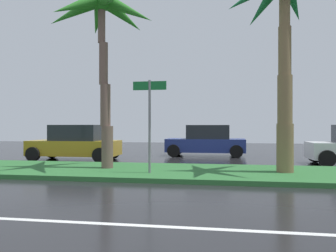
% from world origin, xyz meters
% --- Properties ---
extents(ground_plane, '(90.00, 42.00, 0.10)m').
position_xyz_m(ground_plane, '(0.00, 9.00, -0.05)').
color(ground_plane, black).
extents(near_lane_divider_stripe, '(81.00, 0.14, 0.01)m').
position_xyz_m(near_lane_divider_stripe, '(0.00, 2.00, 0.00)').
color(near_lane_divider_stripe, white).
rests_on(near_lane_divider_stripe, ground_plane).
extents(median_strip, '(85.50, 4.00, 0.15)m').
position_xyz_m(median_strip, '(0.00, 8.00, 0.07)').
color(median_strip, '#2D6B33').
rests_on(median_strip, ground_plane).
extents(palm_tree_centre_left, '(4.02, 3.81, 6.60)m').
position_xyz_m(palm_tree_centre_left, '(-3.03, 8.14, 5.50)').
color(palm_tree_centre_left, brown).
rests_on(palm_tree_centre_left, median_strip).
extents(palm_tree_centre, '(4.09, 3.88, 6.91)m').
position_xyz_m(palm_tree_centre, '(3.31, 8.00, 5.43)').
color(palm_tree_centre, olive).
rests_on(palm_tree_centre, median_strip).
extents(street_name_sign, '(1.10, 0.08, 3.00)m').
position_xyz_m(street_name_sign, '(-1.05, 7.15, 2.08)').
color(street_name_sign, slate).
rests_on(street_name_sign, median_strip).
extents(car_in_traffic_leading, '(4.30, 2.02, 1.72)m').
position_xyz_m(car_in_traffic_leading, '(-5.83, 11.92, 0.83)').
color(car_in_traffic_leading, '#B28C1E').
rests_on(car_in_traffic_leading, ground_plane).
extents(car_in_traffic_second, '(4.30, 2.02, 1.72)m').
position_xyz_m(car_in_traffic_second, '(0.37, 15.17, 0.83)').
color(car_in_traffic_second, navy).
rests_on(car_in_traffic_second, ground_plane).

